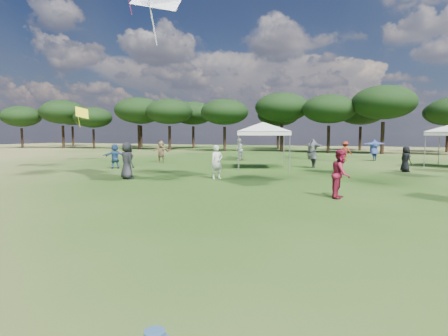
# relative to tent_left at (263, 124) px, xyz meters

# --- Properties ---
(tree_line) EXTENTS (108.78, 17.63, 7.77)m
(tree_line) POSITION_rel_tent_left_xyz_m (7.14, 24.67, 2.53)
(tree_line) COLOR black
(tree_line) RESTS_ON ground
(tent_left) EXTENTS (6.32, 6.32, 3.32)m
(tent_left) POSITION_rel_tent_left_xyz_m (0.00, 0.00, 0.00)
(tent_left) COLOR gray
(tent_left) RESTS_ON ground
(festival_crowd) EXTENTS (27.43, 21.35, 1.93)m
(festival_crowd) POSITION_rel_tent_left_xyz_m (2.95, 0.91, -2.01)
(festival_crowd) COLOR #8D6D4C
(festival_crowd) RESTS_ON ground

